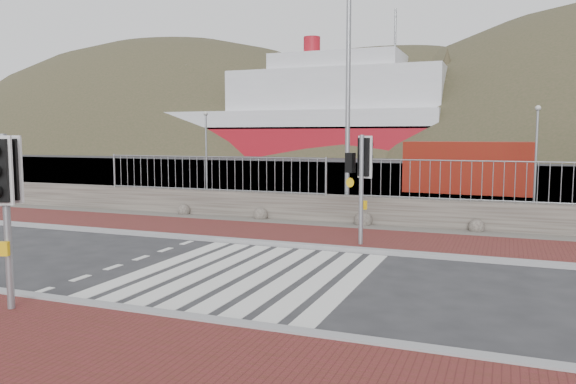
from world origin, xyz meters
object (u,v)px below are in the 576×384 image
at_px(traffic_signal_far, 360,166).
at_px(ferry, 295,118).
at_px(shipping_container, 469,167).
at_px(streetlight, 352,68).
at_px(traffic_signal_near, 5,185).

bearing_deg(traffic_signal_far, ferry, -45.39).
xyz_separation_m(traffic_signal_far, shipping_container, (1.69, 15.55, -0.80)).
xyz_separation_m(traffic_signal_far, streetlight, (-1.41, 4.41, 3.00)).
distance_m(ferry, shipping_container, 56.19).
bearing_deg(traffic_signal_far, streetlight, -49.76).
xyz_separation_m(traffic_signal_near, streetlight, (2.47, 11.73, 3.01)).
height_order(ferry, streetlight, ferry).
relative_size(ferry, traffic_signal_far, 17.46).
relative_size(traffic_signal_far, streetlight, 0.32).
distance_m(traffic_signal_far, streetlight, 5.51).
bearing_deg(shipping_container, ferry, 124.28).
distance_m(streetlight, shipping_container, 12.18).
xyz_separation_m(traffic_signal_near, traffic_signal_far, (3.87, 7.33, 0.00)).
relative_size(traffic_signal_far, shipping_container, 0.47).
bearing_deg(traffic_signal_far, traffic_signal_near, 84.66).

